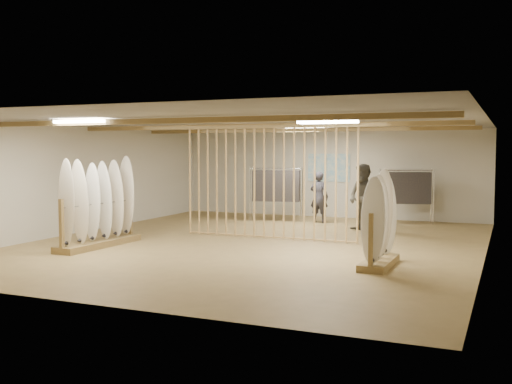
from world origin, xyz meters
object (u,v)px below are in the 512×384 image
at_px(rack_left, 98,217).
at_px(shopper_a, 319,194).
at_px(rack_right, 379,234).
at_px(clothing_rack_a, 276,186).
at_px(shopper_b, 364,193).
at_px(clothing_rack_b, 406,188).

bearing_deg(rack_left, shopper_a, 64.61).
xyz_separation_m(rack_right, clothing_rack_a, (-4.36, 5.91, 0.48)).
relative_size(rack_left, shopper_a, 1.39).
relative_size(rack_left, rack_right, 1.36).
bearing_deg(shopper_a, shopper_b, 143.47).
xyz_separation_m(clothing_rack_a, shopper_a, (1.33, 0.09, -0.21)).
xyz_separation_m(clothing_rack_a, shopper_b, (3.00, -1.34, -0.06)).
bearing_deg(clothing_rack_b, rack_left, -144.02).
xyz_separation_m(rack_right, clothing_rack_b, (-0.61, 6.79, 0.46)).
relative_size(rack_left, clothing_rack_a, 1.46).
distance_m(clothing_rack_a, shopper_a, 1.35).
height_order(rack_left, rack_right, rack_left).
bearing_deg(shopper_b, rack_right, -41.93).
bearing_deg(clothing_rack_b, rack_right, -99.91).
bearing_deg(clothing_rack_b, shopper_a, -176.94).
bearing_deg(shopper_a, clothing_rack_a, 7.84).
bearing_deg(shopper_a, rack_right, 120.75).
xyz_separation_m(clothing_rack_b, shopper_b, (-0.74, -2.22, -0.04)).
height_order(rack_right, shopper_a, rack_right).
bearing_deg(rack_left, clothing_rack_a, 74.84).
relative_size(clothing_rack_a, shopper_a, 0.95).
bearing_deg(shopper_b, shopper_a, 171.05).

